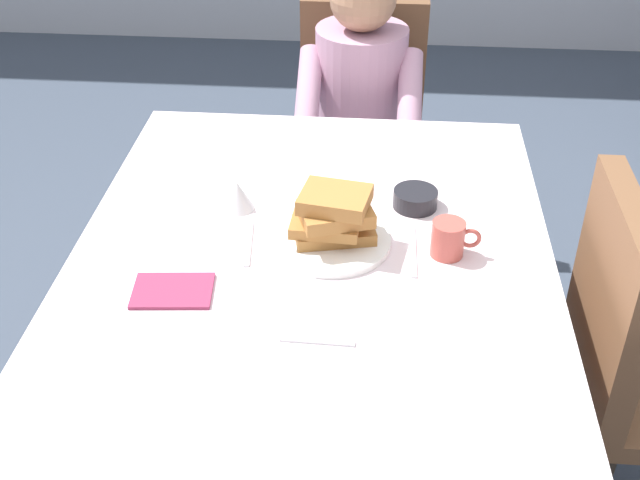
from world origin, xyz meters
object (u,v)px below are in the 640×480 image
(knife_right_of_plate, at_px, (413,251))
(spoon_near_edge, at_px, (317,341))
(cup_coffee, at_px, (449,239))
(fork_left_of_plate, at_px, (249,243))
(chair_diner, at_px, (360,120))
(syrup_pitcher, at_px, (238,195))
(dining_table_main, at_px, (310,296))
(plate_breakfast, at_px, (331,240))
(breakfast_stack, at_px, (333,216))
(diner_person, at_px, (360,103))
(bowl_butter, at_px, (415,199))

(knife_right_of_plate, height_order, spoon_near_edge, same)
(cup_coffee, height_order, fork_left_of_plate, cup_coffee)
(chair_diner, relative_size, syrup_pitcher, 11.62)
(cup_coffee, bearing_deg, fork_left_of_plate, 179.83)
(dining_table_main, bearing_deg, cup_coffee, 12.06)
(syrup_pitcher, bearing_deg, dining_table_main, -47.90)
(dining_table_main, bearing_deg, plate_breakfast, 65.34)
(plate_breakfast, distance_m, knife_right_of_plate, 0.19)
(chair_diner, relative_size, breakfast_stack, 4.57)
(plate_breakfast, height_order, fork_left_of_plate, plate_breakfast)
(syrup_pitcher, distance_m, fork_left_of_plate, 0.16)
(dining_table_main, distance_m, plate_breakfast, 0.14)
(cup_coffee, height_order, spoon_near_edge, cup_coffee)
(dining_table_main, xyz_separation_m, breakfast_stack, (0.04, 0.09, 0.17))
(dining_table_main, height_order, diner_person, diner_person)
(cup_coffee, bearing_deg, knife_right_of_plate, 178.98)
(breakfast_stack, distance_m, bowl_butter, 0.27)
(syrup_pitcher, distance_m, spoon_near_edge, 0.53)
(breakfast_stack, relative_size, fork_left_of_plate, 1.13)
(fork_left_of_plate, bearing_deg, syrup_pitcher, 12.13)
(plate_breakfast, distance_m, syrup_pitcher, 0.27)
(dining_table_main, relative_size, cup_coffee, 13.49)
(plate_breakfast, relative_size, cup_coffee, 2.48)
(chair_diner, distance_m, knife_right_of_plate, 1.13)
(cup_coffee, bearing_deg, breakfast_stack, 175.49)
(plate_breakfast, bearing_deg, spoon_near_edge, -90.30)
(dining_table_main, distance_m, breakfast_stack, 0.19)
(plate_breakfast, xyz_separation_m, knife_right_of_plate, (0.19, -0.02, -0.01))
(diner_person, relative_size, syrup_pitcher, 14.00)
(plate_breakfast, bearing_deg, bowl_butter, 42.16)
(fork_left_of_plate, height_order, knife_right_of_plate, same)
(diner_person, xyz_separation_m, cup_coffee, (0.24, -0.95, 0.11))
(dining_table_main, height_order, cup_coffee, cup_coffee)
(chair_diner, height_order, knife_right_of_plate, chair_diner)
(bowl_butter, distance_m, syrup_pitcher, 0.44)
(dining_table_main, height_order, spoon_near_edge, spoon_near_edge)
(chair_diner, height_order, spoon_near_edge, chair_diner)
(breakfast_stack, xyz_separation_m, knife_right_of_plate, (0.19, -0.02, -0.07))
(spoon_near_edge, bearing_deg, cup_coffee, 51.77)
(fork_left_of_plate, height_order, spoon_near_edge, same)
(breakfast_stack, bearing_deg, chair_diner, 88.67)
(fork_left_of_plate, bearing_deg, plate_breakfast, -89.59)
(cup_coffee, bearing_deg, syrup_pitcher, 163.09)
(diner_person, relative_size, cup_coffee, 9.91)
(plate_breakfast, relative_size, bowl_butter, 2.55)
(plate_breakfast, distance_m, fork_left_of_plate, 0.19)
(dining_table_main, height_order, syrup_pitcher, syrup_pitcher)
(diner_person, xyz_separation_m, bowl_butter, (0.17, -0.75, 0.09))
(cup_coffee, relative_size, knife_right_of_plate, 0.56)
(knife_right_of_plate, distance_m, spoon_near_edge, 0.38)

